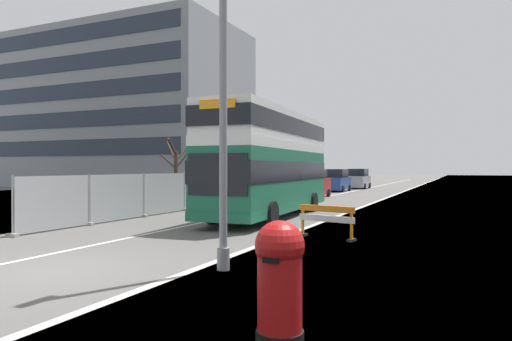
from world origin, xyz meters
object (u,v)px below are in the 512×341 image
(car_receding_mid, at_px, (337,181))
(double_decker_bus, at_px, (270,161))
(car_oncoming_near, at_px, (313,184))
(roadworks_barrier, at_px, (326,218))
(car_receding_far, at_px, (358,179))
(lamppost_foreground, at_px, (223,92))
(red_pillar_postbox, at_px, (280,276))

(car_receding_mid, bearing_deg, double_decker_bus, -82.70)
(car_oncoming_near, bearing_deg, roadworks_barrier, -71.05)
(car_oncoming_near, bearing_deg, car_receding_far, 89.81)
(car_receding_far, bearing_deg, roadworks_barrier, -79.37)
(double_decker_bus, height_order, lamppost_foreground, lamppost_foreground)
(roadworks_barrier, bearing_deg, car_receding_far, 100.63)
(double_decker_bus, relative_size, car_receding_mid, 2.78)
(car_oncoming_near, bearing_deg, red_pillar_postbox, -73.09)
(roadworks_barrier, relative_size, car_receding_mid, 0.47)
(double_decker_bus, xyz_separation_m, lamppost_foreground, (3.43, -10.85, 1.42))
(car_receding_mid, relative_size, car_receding_far, 1.00)
(car_receding_mid, bearing_deg, red_pillar_postbox, -76.31)
(double_decker_bus, relative_size, car_oncoming_near, 3.06)
(red_pillar_postbox, bearing_deg, lamppost_foreground, 128.18)
(car_receding_mid, height_order, car_receding_far, car_receding_far)
(roadworks_barrier, xyz_separation_m, car_receding_far, (-6.68, 35.59, 0.31))
(red_pillar_postbox, bearing_deg, car_receding_far, 100.97)
(lamppost_foreground, distance_m, red_pillar_postbox, 5.49)
(red_pillar_postbox, height_order, car_oncoming_near, car_oncoming_near)
(double_decker_bus, distance_m, red_pillar_postbox, 15.77)
(double_decker_bus, xyz_separation_m, roadworks_barrier, (4.27, -5.45, -1.91))
(car_receding_mid, bearing_deg, lamppost_foreground, -79.38)
(double_decker_bus, bearing_deg, car_oncoming_near, 99.87)
(double_decker_bus, relative_size, lamppost_foreground, 1.38)
(red_pillar_postbox, relative_size, car_receding_far, 0.38)
(car_oncoming_near, bearing_deg, lamppost_foreground, -76.74)
(double_decker_bus, relative_size, car_receding_far, 2.77)
(lamppost_foreground, height_order, car_oncoming_near, lamppost_foreground)
(roadworks_barrier, distance_m, car_receding_far, 36.21)
(car_receding_far, bearing_deg, car_receding_mid, -95.19)
(lamppost_foreground, xyz_separation_m, roadworks_barrier, (0.84, 5.40, -3.32))
(red_pillar_postbox, distance_m, roadworks_barrier, 9.16)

